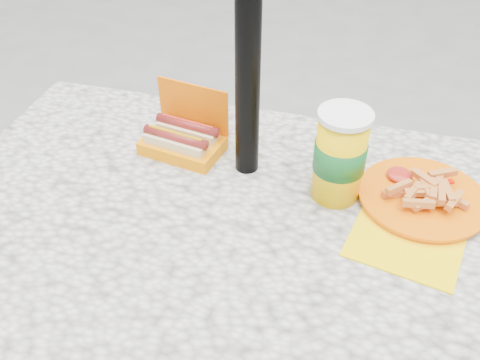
% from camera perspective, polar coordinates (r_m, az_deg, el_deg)
% --- Properties ---
extents(picnic_table, '(1.20, 0.80, 0.75)m').
position_cam_1_polar(picnic_table, '(1.13, -1.35, -7.80)').
color(picnic_table, beige).
rests_on(picnic_table, ground).
extents(umbrella_pole, '(0.05, 0.05, 2.20)m').
position_cam_1_polar(umbrella_pole, '(1.00, 0.89, 17.52)').
color(umbrella_pole, black).
rests_on(umbrella_pole, ground).
extents(hotdog_box, '(0.19, 0.15, 0.14)m').
position_cam_1_polar(hotdog_box, '(1.21, -6.07, 4.42)').
color(hotdog_box, '#E26000').
rests_on(hotdog_box, picnic_table).
extents(fries_plate, '(0.27, 0.36, 0.05)m').
position_cam_1_polar(fries_plate, '(1.13, 18.78, -1.91)').
color(fries_plate, '#FFD000').
rests_on(fries_plate, picnic_table).
extents(soda_cup, '(0.10, 0.10, 0.20)m').
position_cam_1_polar(soda_cup, '(1.06, 10.59, 2.59)').
color(soda_cup, '#FFC500').
rests_on(soda_cup, picnic_table).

